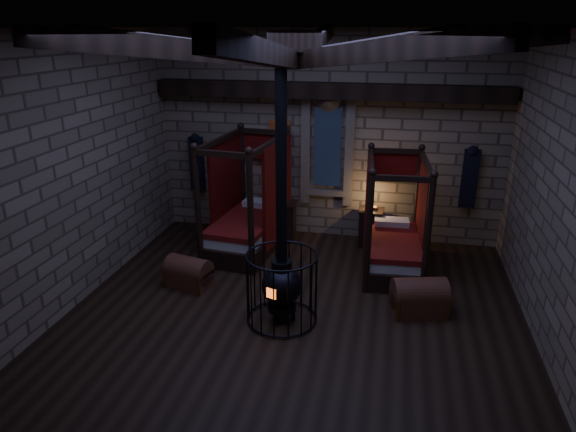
% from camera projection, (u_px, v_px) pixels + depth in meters
% --- Properties ---
extents(room, '(7.02, 7.02, 4.29)m').
position_uv_depth(room, '(296.00, 65.00, 6.69)').
color(room, black).
rests_on(room, ground).
extents(bed_left, '(1.35, 2.25, 2.24)m').
position_uv_depth(bed_left, '(249.00, 222.00, 10.23)').
color(bed_left, black).
rests_on(bed_left, ground).
extents(bed_right, '(1.17, 2.03, 2.06)m').
position_uv_depth(bed_right, '(393.00, 242.00, 9.39)').
color(bed_right, black).
rests_on(bed_right, ground).
extents(trunk_left, '(0.83, 0.63, 0.55)m').
position_uv_depth(trunk_left, '(189.00, 273.00, 8.79)').
color(trunk_left, '#562B1B').
rests_on(trunk_left, ground).
extents(trunk_right, '(0.92, 0.71, 0.60)m').
position_uv_depth(trunk_right, '(419.00, 298.00, 7.95)').
color(trunk_right, '#562B1B').
rests_on(trunk_right, ground).
extents(nightstand_left, '(0.53, 0.51, 0.99)m').
position_uv_depth(nightstand_left, '(284.00, 220.00, 10.69)').
color(nightstand_left, black).
rests_on(nightstand_left, ground).
extents(nightstand_right, '(0.50, 0.48, 0.84)m').
position_uv_depth(nightstand_right, '(371.00, 227.00, 10.39)').
color(nightstand_right, black).
rests_on(nightstand_right, ground).
extents(stove, '(1.07, 1.07, 4.05)m').
position_uv_depth(stove, '(282.00, 282.00, 7.62)').
color(stove, black).
rests_on(stove, ground).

